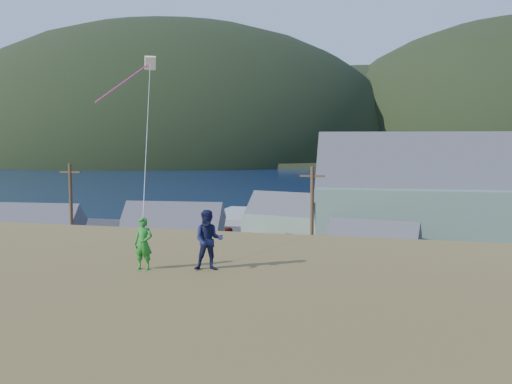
# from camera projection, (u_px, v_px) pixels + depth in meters

# --- Properties ---
(ground) EXTENTS (900.00, 900.00, 0.00)m
(ground) POSITION_uv_depth(u_px,v_px,m) (302.00, 315.00, 35.28)
(ground) COLOR #0A1638
(ground) RESTS_ON ground
(grass_strip) EXTENTS (110.00, 8.00, 0.10)m
(grass_strip) POSITION_uv_depth(u_px,v_px,m) (297.00, 325.00, 33.35)
(grass_strip) COLOR #4C3D19
(grass_strip) RESTS_ON ground
(waterfront_lot) EXTENTS (72.00, 36.00, 0.12)m
(waterfront_lot) POSITION_uv_depth(u_px,v_px,m) (335.00, 259.00, 51.66)
(waterfront_lot) COLOR #28282B
(waterfront_lot) RESTS_ON ground
(wharf) EXTENTS (26.00, 14.00, 0.90)m
(wharf) POSITION_uv_depth(u_px,v_px,m) (310.00, 218.00, 75.29)
(wharf) COLOR gray
(wharf) RESTS_ON ground
(far_shore) EXTENTS (900.00, 320.00, 2.00)m
(far_shore) POSITION_uv_depth(u_px,v_px,m) (394.00, 155.00, 353.25)
(far_shore) COLOR black
(far_shore) RESTS_ON ground
(far_hills) EXTENTS (760.00, 265.00, 143.00)m
(far_hills) POSITION_uv_depth(u_px,v_px,m) (463.00, 157.00, 295.47)
(far_hills) COLOR black
(far_hills) RESTS_ON ground
(shed_teal) EXTENTS (8.89, 6.67, 6.56)m
(shed_teal) POSITION_uv_depth(u_px,v_px,m) (30.00, 239.00, 48.25)
(shed_teal) COLOR #31736C
(shed_teal) RESTS_ON waterfront_lot
(shed_palegreen_near) EXTENTS (9.38, 6.41, 6.43)m
(shed_palegreen_near) POSITION_uv_depth(u_px,v_px,m) (172.00, 236.00, 50.06)
(shed_palegreen_near) COLOR slate
(shed_palegreen_near) RESTS_ON waterfront_lot
(shed_white) EXTENTS (7.63, 5.66, 5.55)m
(shed_white) POSITION_uv_depth(u_px,v_px,m) (372.00, 253.00, 43.85)
(shed_white) COLOR white
(shed_white) RESTS_ON waterfront_lot
(shed_palegreen_far) EXTENTS (10.48, 7.40, 6.39)m
(shed_palegreen_far) POSITION_uv_depth(u_px,v_px,m) (291.00, 220.00, 59.82)
(shed_palegreen_far) COLOR gray
(shed_palegreen_far) RESTS_ON waterfront_lot
(utility_poles) EXTENTS (32.29, 0.24, 9.05)m
(utility_poles) POSITION_uv_depth(u_px,v_px,m) (291.00, 239.00, 36.57)
(utility_poles) COLOR #47331E
(utility_poles) RESTS_ON waterfront_lot
(parked_cars) EXTENTS (20.26, 11.92, 1.55)m
(parked_cars) POSITION_uv_depth(u_px,v_px,m) (265.00, 239.00, 57.62)
(parked_cars) COLOR navy
(parked_cars) RESTS_ON waterfront_lot
(kite_flyer_green) EXTENTS (0.56, 0.38, 1.48)m
(kite_flyer_green) POSITION_uv_depth(u_px,v_px,m) (143.00, 244.00, 16.05)
(kite_flyer_green) COLOR #238024
(kite_flyer_green) RESTS_ON hillside
(kite_flyer_navy) EXTENTS (0.98, 0.86, 1.70)m
(kite_flyer_navy) POSITION_uv_depth(u_px,v_px,m) (209.00, 240.00, 15.97)
(kite_flyer_navy) COLOR #161A3E
(kite_flyer_navy) RESTS_ON hillside
(kite_rig) EXTENTS (2.40, 4.43, 10.50)m
(kite_rig) POSITION_uv_depth(u_px,v_px,m) (146.00, 68.00, 24.02)
(kite_rig) COLOR #FFF3C2
(kite_rig) RESTS_ON ground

